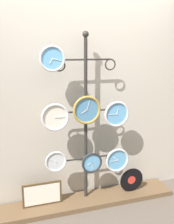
{
  "coord_description": "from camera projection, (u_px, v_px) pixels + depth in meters",
  "views": [
    {
      "loc": [
        -0.89,
        -2.4,
        1.84
      ],
      "look_at": [
        0.0,
        0.36,
        1.15
      ],
      "focal_mm": 42.0,
      "sensor_mm": 36.0,
      "label": 1
    }
  ],
  "objects": [
    {
      "name": "clock_middle_right",
      "position": [
        117.0,
        114.0,
        3.03
      ],
      "size": [
        0.31,
        0.04,
        0.31
      ],
      "color": "#60A8DB"
    },
    {
      "name": "shop_wall",
      "position": [
        82.0,
        88.0,
        3.11
      ],
      "size": [
        4.4,
        0.04,
        2.8
      ],
      "color": "#BCB2A3",
      "rests_on": "ground_plane"
    },
    {
      "name": "ground_plane",
      "position": [
        97.0,
        220.0,
        2.91
      ],
      "size": [
        12.0,
        12.0,
        0.0
      ],
      "primitive_type": "plane",
      "color": "brown"
    },
    {
      "name": "clock_bottom_left",
      "position": [
        56.0,
        161.0,
        2.95
      ],
      "size": [
        0.25,
        0.04,
        0.25
      ],
      "color": "silver"
    },
    {
      "name": "vinyl_record",
      "position": [
        132.0,
        180.0,
        3.35
      ],
      "size": [
        0.32,
        0.01,
        0.32
      ],
      "color": "black",
      "rests_on": "low_shelf"
    },
    {
      "name": "clock_bottom_center",
      "position": [
        92.0,
        163.0,
        3.1
      ],
      "size": [
        0.25,
        0.04,
        0.25
      ],
      "color": "#60A8DB"
    },
    {
      "name": "clock_middle_left",
      "position": [
        55.0,
        117.0,
        2.81
      ],
      "size": [
        0.31,
        0.04,
        0.31
      ],
      "color": "silver"
    },
    {
      "name": "clock_bottom_right",
      "position": [
        117.0,
        160.0,
        3.17
      ],
      "size": [
        0.3,
        0.04,
        0.3
      ],
      "color": "#60A8DB"
    },
    {
      "name": "display_stand",
      "position": [
        86.0,
        149.0,
        3.13
      ],
      "size": [
        0.75,
        0.43,
        2.04
      ],
      "color": "#282623",
      "rests_on": "ground_plane"
    },
    {
      "name": "clock_middle_center",
      "position": [
        87.0,
        110.0,
        2.92
      ],
      "size": [
        0.33,
        0.04,
        0.33
      ],
      "color": "#4C84B2"
    },
    {
      "name": "picture_frame",
      "position": [
        42.0,
        194.0,
        3.05
      ],
      "size": [
        0.46,
        0.02,
        0.28
      ],
      "color": "#4C381E",
      "rests_on": "low_shelf"
    },
    {
      "name": "low_shelf",
      "position": [
        87.0,
        200.0,
        3.23
      ],
      "size": [
        2.2,
        0.36,
        0.06
      ],
      "color": "brown",
      "rests_on": "ground_plane"
    },
    {
      "name": "clock_top_left",
      "position": [
        52.0,
        59.0,
        2.68
      ],
      "size": [
        0.27,
        0.04,
        0.27
      ],
      "color": "#60A8DB"
    }
  ]
}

